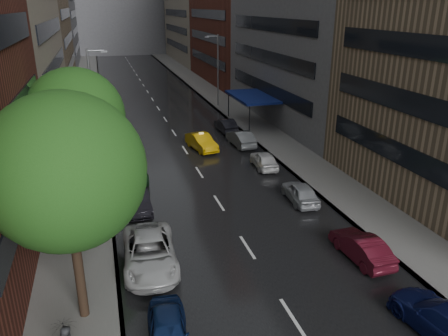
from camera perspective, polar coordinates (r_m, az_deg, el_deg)
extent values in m
cube|color=black|center=(61.70, -9.10, 8.49)|extent=(14.00, 140.00, 0.01)
cube|color=gray|center=(61.32, -17.54, 7.79)|extent=(4.00, 140.00, 0.15)
cube|color=gray|center=(63.35, -0.91, 9.12)|extent=(4.00, 140.00, 0.15)
cube|color=#937A5B|center=(74.43, -23.19, 17.75)|extent=(8.00, 28.00, 22.00)
cube|color=slate|center=(50.99, 10.32, 19.54)|extent=(8.00, 28.00, 24.00)
cylinder|color=#382619|center=(19.27, -18.54, -11.74)|extent=(0.40, 0.40, 5.39)
sphere|color=#1E5116|center=(17.53, -20.02, -0.45)|extent=(6.16, 6.16, 6.16)
cylinder|color=#382619|center=(28.64, -17.96, -1.11)|extent=(0.40, 0.40, 5.11)
sphere|color=#1E5116|center=(27.53, -18.83, 6.34)|extent=(5.85, 5.85, 5.85)
cylinder|color=#382619|center=(42.50, -17.53, 4.99)|extent=(0.40, 0.40, 3.84)
sphere|color=#1E5116|center=(41.87, -17.95, 8.79)|extent=(4.39, 4.39, 4.39)
imported|color=#DEA50B|center=(40.47, -2.96, 3.43)|extent=(2.39, 4.71, 1.48)
imported|color=#10214D|center=(18.32, -7.34, -20.44)|extent=(1.96, 4.09, 1.35)
imported|color=silver|center=(22.99, -9.68, -10.80)|extent=(2.94, 5.86, 1.59)
imported|color=black|center=(29.02, -11.26, -4.19)|extent=(1.64, 4.23, 1.37)
imported|color=#1C3E20|center=(34.03, -12.11, -0.40)|extent=(2.55, 5.34, 1.47)
imported|color=#0F1647|center=(20.57, 26.90, -17.40)|extent=(2.57, 5.25, 1.47)
imported|color=#4E0F1C|center=(24.41, 17.51, -9.82)|extent=(1.63, 4.25, 1.38)
imported|color=#999DA2|center=(30.16, 9.93, -3.13)|extent=(1.91, 4.14, 1.38)
imported|color=silver|center=(36.05, 5.25, 1.10)|extent=(1.93, 4.15, 1.38)
imported|color=slate|center=(41.57, 2.22, 3.91)|extent=(1.80, 4.56, 1.48)
imported|color=black|center=(46.34, 0.23, 5.63)|extent=(1.56, 4.27, 1.40)
imported|color=black|center=(17.39, -20.17, -19.53)|extent=(0.96, 0.98, 0.88)
cylinder|color=gray|center=(40.78, -16.83, 8.39)|extent=(0.18, 0.18, 9.00)
cube|color=gray|center=(40.17, -15.40, 14.44)|extent=(0.50, 0.22, 0.16)
cylinder|color=gray|center=(57.51, -0.80, 12.57)|extent=(0.18, 0.18, 9.00)
cube|color=gray|center=(56.73, -2.24, 16.72)|extent=(0.50, 0.22, 0.16)
cube|color=navy|center=(48.69, 3.71, 9.28)|extent=(4.00, 8.00, 0.25)
cylinder|color=black|center=(45.00, 3.35, 6.39)|extent=(0.12, 0.12, 3.00)
cylinder|color=black|center=(52.05, 0.59, 8.37)|extent=(0.12, 0.12, 3.00)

